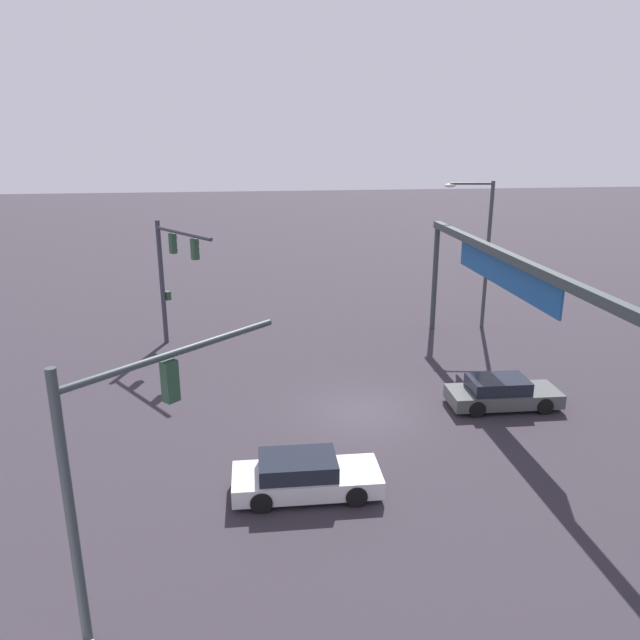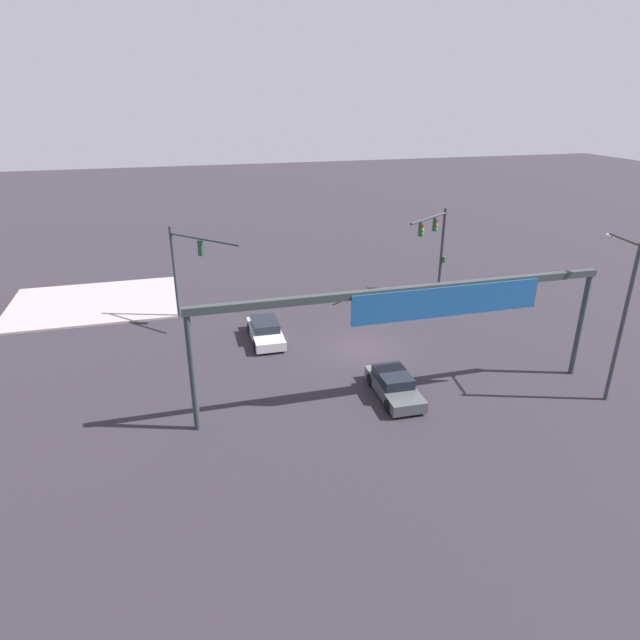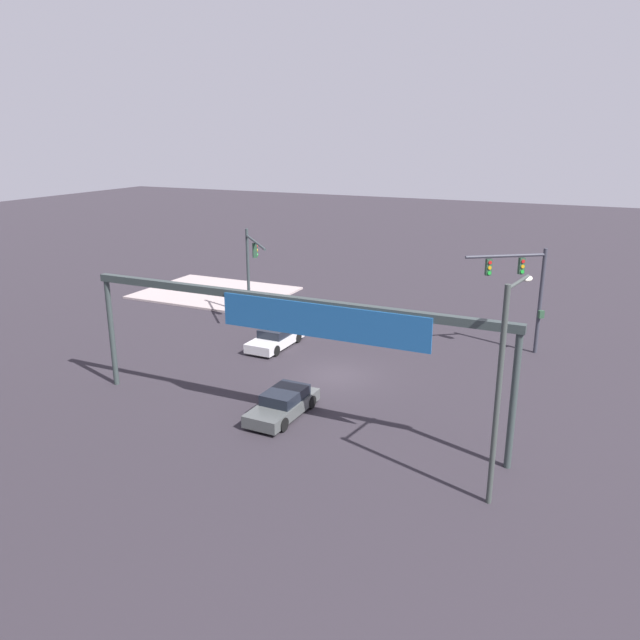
# 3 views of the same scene
# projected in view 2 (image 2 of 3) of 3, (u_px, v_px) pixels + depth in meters

# --- Properties ---
(ground_plane) EXTENTS (188.63, 188.63, 0.00)m
(ground_plane) POSITION_uv_depth(u_px,v_px,m) (361.00, 349.00, 32.40)
(ground_plane) COLOR #2F2931
(sidewalk_corner) EXTENTS (11.63, 8.90, 0.15)m
(sidewalk_corner) POSITION_uv_depth(u_px,v_px,m) (94.00, 303.00, 39.33)
(sidewalk_corner) COLOR #AE9D9B
(sidewalk_corner) RESTS_ON ground
(traffic_signal_near_corner) EXTENTS (4.35, 2.93, 6.32)m
(traffic_signal_near_corner) POSITION_uv_depth(u_px,v_px,m) (436.00, 238.00, 39.80)
(traffic_signal_near_corner) COLOR #363742
(traffic_signal_near_corner) RESTS_ON ground
(traffic_signal_opposite_side) EXTENTS (4.02, 4.34, 6.29)m
(traffic_signal_opposite_side) POSITION_uv_depth(u_px,v_px,m) (187.00, 260.00, 34.74)
(traffic_signal_opposite_side) COLOR #353F42
(traffic_signal_opposite_side) RESTS_ON ground
(streetlamp_curved_arm) EXTENTS (0.64, 2.64, 8.00)m
(streetlamp_curved_arm) POSITION_uv_depth(u_px,v_px,m) (621.00, 310.00, 25.51)
(streetlamp_curved_arm) COLOR #3C4340
(streetlamp_curved_arm) RESTS_ON ground
(overhead_sign_gantry) EXTENTS (20.35, 0.43, 5.91)m
(overhead_sign_gantry) POSITION_uv_depth(u_px,v_px,m) (417.00, 305.00, 25.27)
(overhead_sign_gantry) COLOR #353F3E
(overhead_sign_gantry) RESTS_ON ground
(sedan_car_approaching) EXTENTS (1.93, 4.46, 1.21)m
(sedan_car_approaching) POSITION_uv_depth(u_px,v_px,m) (265.00, 331.00, 33.41)
(sedan_car_approaching) COLOR silver
(sedan_car_approaching) RESTS_ON ground
(sedan_car_waiting_far) EXTENTS (1.91, 4.38, 1.21)m
(sedan_car_waiting_far) POSITION_uv_depth(u_px,v_px,m) (394.00, 385.00, 27.20)
(sedan_car_waiting_far) COLOR #4D5050
(sedan_car_waiting_far) RESTS_ON ground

